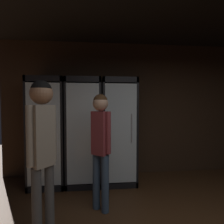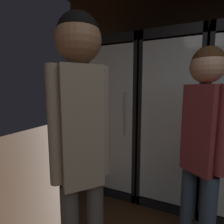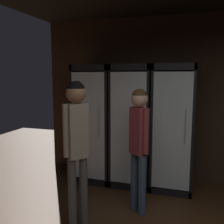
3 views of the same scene
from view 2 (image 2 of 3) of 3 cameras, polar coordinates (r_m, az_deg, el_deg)
The scene contains 4 objects.
cooler_far_left at distance 2.42m, azimuth 3.09°, elevation -1.94°, with size 0.63×0.70×1.99m.
cooler_left at distance 2.28m, azimuth 18.78°, elevation -2.89°, with size 0.63×0.70×1.99m.
shopper_near at distance 1.34m, azimuth 27.70°, elevation -8.15°, with size 0.28×0.26×1.65m.
shopper_far at distance 0.94m, azimuth -10.27°, elevation -6.94°, with size 0.25×0.26×1.75m.
Camera 2 is at (-1.12, 0.45, 1.38)m, focal length 27.59 mm.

